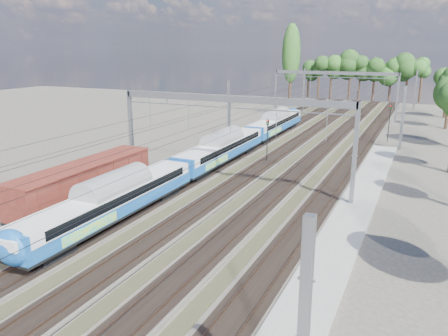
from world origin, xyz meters
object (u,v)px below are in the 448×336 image
at_px(worker, 356,105).
at_px(signal_near, 267,135).
at_px(emu_train, 221,146).
at_px(signal_far, 390,119).
at_px(freight_boxcar, 85,182).

bearing_deg(worker, signal_near, 155.22).
xyz_separation_m(worker, signal_near, (-2.21, -53.67, 2.39)).
distance_m(worker, signal_near, 53.76).
relative_size(emu_train, signal_far, 10.93).
bearing_deg(signal_far, signal_near, -133.09).
bearing_deg(signal_far, emu_train, -136.16).
xyz_separation_m(freight_boxcar, worker, (10.99, 74.86, -1.43)).
height_order(emu_train, worker, emu_train).
relative_size(freight_boxcar, signal_far, 2.72).
relative_size(freight_boxcar, worker, 8.43).
bearing_deg(worker, signal_far, 173.25).
height_order(emu_train, signal_far, signal_far).
bearing_deg(signal_far, worker, 95.57).
xyz_separation_m(emu_train, signal_near, (4.27, 3.86, 0.87)).
bearing_deg(signal_far, freight_boxcar, -127.76).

